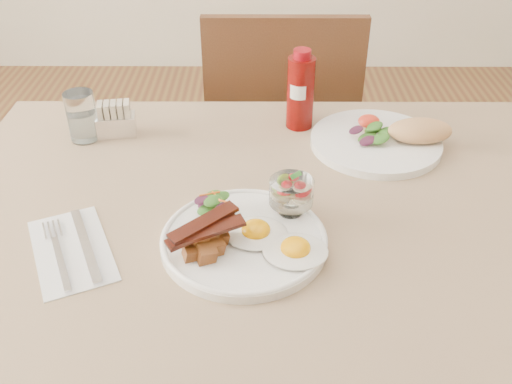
# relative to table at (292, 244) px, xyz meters

# --- Properties ---
(table) EXTENTS (1.33, 0.88, 0.75)m
(table) POSITION_rel_table_xyz_m (0.00, 0.00, 0.00)
(table) COLOR #4F3018
(table) RESTS_ON ground
(chair_far) EXTENTS (0.42, 0.42, 0.93)m
(chair_far) POSITION_rel_table_xyz_m (0.00, 0.66, -0.14)
(chair_far) COLOR #4F3018
(chair_far) RESTS_ON ground
(main_plate) EXTENTS (0.28, 0.28, 0.02)m
(main_plate) POSITION_rel_table_xyz_m (-0.09, -0.11, 0.10)
(main_plate) COLOR white
(main_plate) RESTS_ON table
(fried_eggs) EXTENTS (0.17, 0.14, 0.03)m
(fried_eggs) POSITION_rel_table_xyz_m (-0.04, -0.13, 0.11)
(fried_eggs) COLOR white
(fried_eggs) RESTS_ON main_plate
(bacon_potato_pile) EXTENTS (0.13, 0.10, 0.05)m
(bacon_potato_pile) POSITION_rel_table_xyz_m (-0.15, -0.14, 0.13)
(bacon_potato_pile) COLOR brown
(bacon_potato_pile) RESTS_ON main_plate
(side_salad) EXTENTS (0.07, 0.07, 0.04)m
(side_salad) POSITION_rel_table_xyz_m (-0.14, -0.04, 0.12)
(side_salad) COLOR #1E5316
(side_salad) RESTS_ON main_plate
(fruit_cup) EXTENTS (0.08, 0.08, 0.08)m
(fruit_cup) POSITION_rel_table_xyz_m (-0.01, -0.04, 0.15)
(fruit_cup) COLOR white
(fruit_cup) RESTS_ON main_plate
(second_plate) EXTENTS (0.30, 0.28, 0.07)m
(second_plate) POSITION_rel_table_xyz_m (0.21, 0.22, 0.11)
(second_plate) COLOR white
(second_plate) RESTS_ON table
(ketchup_bottle) EXTENTS (0.07, 0.07, 0.18)m
(ketchup_bottle) POSITION_rel_table_xyz_m (0.03, 0.32, 0.17)
(ketchup_bottle) COLOR #580705
(ketchup_bottle) RESTS_ON table
(hot_sauce_bottle) EXTENTS (0.05, 0.05, 0.16)m
(hot_sauce_bottle) POSITION_rel_table_xyz_m (0.02, 0.31, 0.16)
(hot_sauce_bottle) COLOR #580705
(hot_sauce_bottle) RESTS_ON table
(sugar_caddy) EXTENTS (0.09, 0.06, 0.08)m
(sugar_caddy) POSITION_rel_table_xyz_m (-0.38, 0.27, 0.12)
(sugar_caddy) COLOR silver
(sugar_caddy) RESTS_ON table
(water_glass) EXTENTS (0.06, 0.06, 0.11)m
(water_glass) POSITION_rel_table_xyz_m (-0.45, 0.25, 0.14)
(water_glass) COLOR white
(water_glass) RESTS_ON table
(napkin_cutlery) EXTENTS (0.20, 0.24, 0.01)m
(napkin_cutlery) POSITION_rel_table_xyz_m (-0.37, -0.13, 0.09)
(napkin_cutlery) COLOR white
(napkin_cutlery) RESTS_ON table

